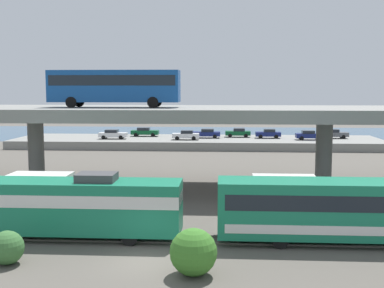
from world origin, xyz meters
TOP-DOWN VIEW (x-y plane):
  - ground_plane at (0.00, 0.00)m, footprint 260.00×260.00m
  - rail_strip_near at (0.00, 3.23)m, footprint 110.00×0.12m
  - rail_strip_far at (0.00, 4.77)m, footprint 110.00×0.12m
  - train_locomotive at (-7.08, 4.00)m, footprint 17.08×3.04m
  - highway_overpass at (0.00, 20.00)m, footprint 96.00×12.81m
  - transit_bus_on_overpass at (-5.75, 19.31)m, footprint 12.00×2.68m
  - service_truck_west at (-8.59, 10.07)m, footprint 6.80×2.46m
  - service_truck_east at (9.69, 10.07)m, footprint 6.80×2.46m
  - pier_parking_lot at (0.00, 55.00)m, footprint 59.68×13.64m
  - parked_car_0 at (-1.63, 52.40)m, footprint 4.25×1.86m
  - parked_car_1 at (-13.62, 53.02)m, footprint 4.54×1.84m
  - parked_car_2 at (11.73, 55.85)m, footprint 4.10×1.87m
  - parked_car_3 at (-9.15, 57.79)m, footprint 4.69×1.92m
  - parked_car_4 at (22.34, 56.09)m, footprint 4.65×1.83m
  - parked_car_5 at (6.80, 57.31)m, footprint 4.21×1.97m
  - parked_car_6 at (1.53, 55.57)m, footprint 4.63×2.00m
  - parked_car_7 at (17.99, 53.43)m, footprint 4.33×1.88m
  - harbor_water at (0.00, 78.00)m, footprint 140.00×36.00m
  - shrub_left at (-7.26, -0.88)m, footprint 1.84×1.84m
  - shrub_right at (2.85, -1.82)m, footprint 2.42×2.42m

SIDE VIEW (x-z plane):
  - ground_plane at x=0.00m, z-range 0.00..0.00m
  - harbor_water at x=0.00m, z-range 0.00..0.01m
  - rail_strip_near at x=0.00m, z-range 0.00..0.12m
  - rail_strip_far at x=0.00m, z-range 0.00..0.12m
  - pier_parking_lot at x=0.00m, z-range 0.00..1.31m
  - shrub_left at x=-7.26m, z-range 0.00..1.84m
  - shrub_right at x=2.85m, z-range 0.00..2.42m
  - service_truck_west at x=-8.59m, z-range 0.12..3.16m
  - service_truck_east at x=9.69m, z-range 0.12..3.16m
  - parked_car_2 at x=11.73m, z-range 1.33..2.83m
  - parked_car_0 at x=-1.63m, z-range 1.33..2.83m
  - parked_car_7 at x=17.99m, z-range 1.33..2.83m
  - parked_car_5 at x=6.80m, z-range 1.33..2.83m
  - parked_car_1 at x=-13.62m, z-range 1.33..2.83m
  - parked_car_4 at x=22.34m, z-range 1.34..2.84m
  - parked_car_3 at x=-9.15m, z-range 1.34..2.84m
  - parked_car_6 at x=1.53m, z-range 1.34..2.84m
  - train_locomotive at x=-7.08m, z-range 0.10..4.28m
  - highway_overpass at x=0.00m, z-range 3.13..10.83m
  - transit_bus_on_overpass at x=-5.75m, z-range 8.06..11.46m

